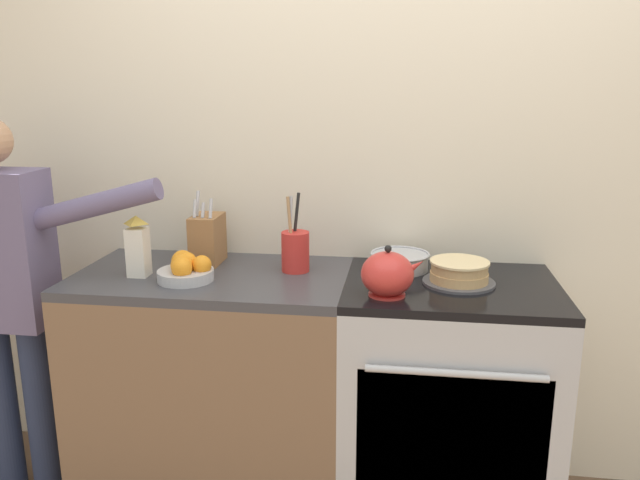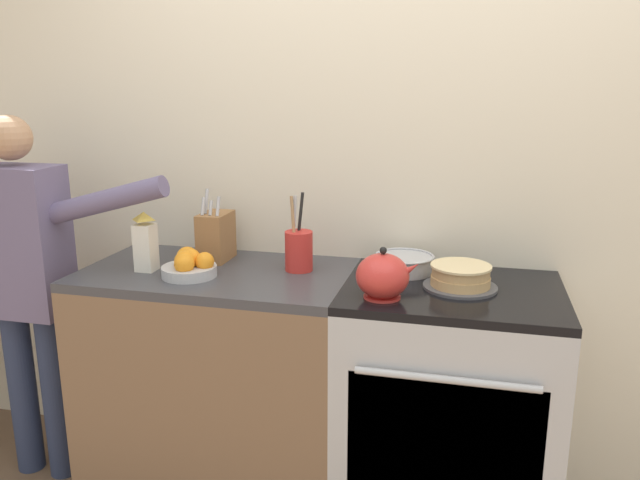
{
  "view_description": "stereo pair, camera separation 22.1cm",
  "coord_description": "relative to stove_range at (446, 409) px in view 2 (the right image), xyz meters",
  "views": [
    {
      "loc": [
        0.08,
        -1.86,
        1.61
      ],
      "look_at": [
        -0.22,
        0.27,
        1.08
      ],
      "focal_mm": 35.0,
      "sensor_mm": 36.0,
      "label": 1
    },
    {
      "loc": [
        0.3,
        -1.81,
        1.61
      ],
      "look_at": [
        -0.22,
        0.27,
        1.08
      ],
      "focal_mm": 35.0,
      "sensor_mm": 36.0,
      "label": 2
    }
  ],
  "objects": [
    {
      "name": "utensil_crock",
      "position": [
        -0.58,
        0.08,
        0.54
      ],
      "size": [
        0.1,
        0.1,
        0.3
      ],
      "color": "red",
      "rests_on": "counter_cabinet"
    },
    {
      "name": "person_baker",
      "position": [
        -1.65,
        -0.09,
        0.43
      ],
      "size": [
        0.89,
        0.2,
        1.5
      ],
      "rotation": [
        0.0,
        0.0,
        -0.09
      ],
      "color": "#283351",
      "rests_on": "ground_plane"
    },
    {
      "name": "counter_cabinet",
      "position": [
        -0.88,
        0.0,
        -0.0
      ],
      "size": [
        1.01,
        0.59,
        0.93
      ],
      "color": "brown",
      "rests_on": "ground_plane"
    },
    {
      "name": "wall_back",
      "position": [
        -0.25,
        0.32,
        0.84
      ],
      "size": [
        8.0,
        0.04,
        2.6
      ],
      "color": "silver",
      "rests_on": "ground_plane"
    },
    {
      "name": "mixing_bowl",
      "position": [
        -0.19,
        0.15,
        0.5
      ],
      "size": [
        0.23,
        0.23,
        0.07
      ],
      "color": "#B7BABF",
      "rests_on": "stove_range"
    },
    {
      "name": "knife_block",
      "position": [
        -0.94,
        0.14,
        0.56
      ],
      "size": [
        0.11,
        0.17,
        0.29
      ],
      "color": "olive",
      "rests_on": "counter_cabinet"
    },
    {
      "name": "layer_cake",
      "position": [
        0.02,
        0.0,
        0.5
      ],
      "size": [
        0.25,
        0.25,
        0.08
      ],
      "color": "#4C4C51",
      "rests_on": "stove_range"
    },
    {
      "name": "fruit_bowl",
      "position": [
        -0.95,
        -0.09,
        0.51
      ],
      "size": [
        0.2,
        0.2,
        0.1
      ],
      "color": "#B7BABF",
      "rests_on": "counter_cabinet"
    },
    {
      "name": "tea_kettle",
      "position": [
        -0.22,
        -0.16,
        0.54
      ],
      "size": [
        0.22,
        0.18,
        0.17
      ],
      "color": "red",
      "rests_on": "stove_range"
    },
    {
      "name": "stove_range",
      "position": [
        0.0,
        0.0,
        0.0
      ],
      "size": [
        0.75,
        0.62,
        0.93
      ],
      "color": "#B7BABF",
      "rests_on": "ground_plane"
    },
    {
      "name": "milk_carton",
      "position": [
        -1.14,
        -0.06,
        0.57
      ],
      "size": [
        0.07,
        0.07,
        0.23
      ],
      "color": "white",
      "rests_on": "counter_cabinet"
    }
  ]
}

